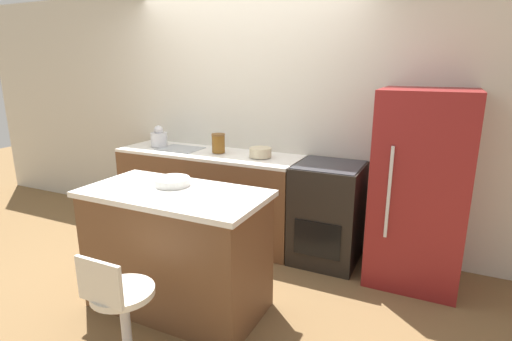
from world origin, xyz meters
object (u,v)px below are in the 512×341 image
stool_chair (121,313)px  kettle (159,138)px  refrigerator (419,189)px  mixing_bowl (260,152)px  oven_range (327,213)px

stool_chair → kettle: kettle is taller
kettle → refrigerator: bearing=-0.5°
stool_chair → mixing_bowl: 2.02m
oven_range → mixing_bowl: mixing_bowl is taller
oven_range → mixing_bowl: (-0.69, 0.00, 0.52)m
mixing_bowl → kettle: bearing=-180.0°
oven_range → refrigerator: bearing=-1.7°
refrigerator → kettle: (-2.70, 0.03, 0.22)m
oven_range → stool_chair: bearing=-110.4°
oven_range → refrigerator: size_ratio=0.58×
refrigerator → stool_chair: bearing=-128.1°
oven_range → mixing_bowl: 0.87m
refrigerator → kettle: refrigerator is taller
kettle → oven_range: bearing=-0.1°
refrigerator → mixing_bowl: size_ratio=7.58×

